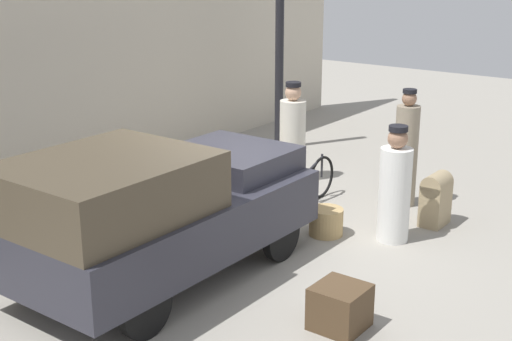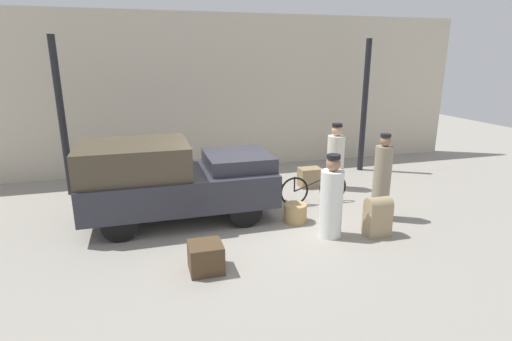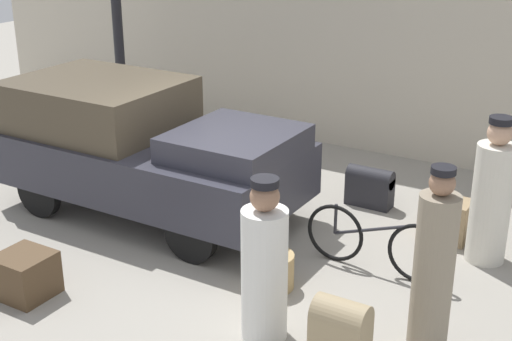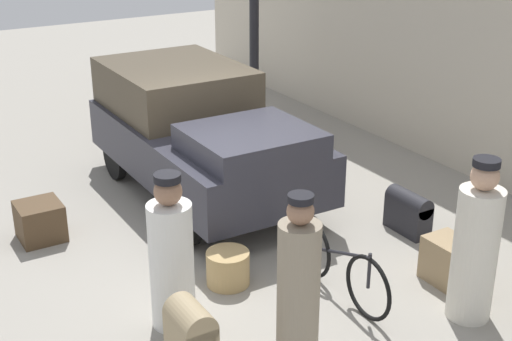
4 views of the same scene
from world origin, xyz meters
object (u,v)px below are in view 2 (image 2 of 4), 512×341
object	(u,v)px
suitcase_black_upright	(206,257)
truck	(171,177)
porter_carrying_trunk	(382,180)
bicycle	(314,189)
porter_standing_middle	(335,160)
suitcase_tan_flat	(310,177)
trunk_barrel_dark	(263,175)
wicker_basket	(295,213)
trunk_wicker_pale	(378,215)
porter_with_bicycle	(331,200)

from	to	relation	value
suitcase_black_upright	truck	bearing A→B (deg)	97.87
porter_carrying_trunk	bicycle	bearing A→B (deg)	129.70
porter_standing_middle	suitcase_tan_flat	size ratio (longest dim) A/B	3.01
porter_carrying_trunk	suitcase_tan_flat	xyz separation A→B (m)	(-0.56, 2.38, -0.58)
suitcase_black_upright	suitcase_tan_flat	bearing A→B (deg)	46.78
bicycle	trunk_barrel_dark	xyz separation A→B (m)	(-0.74, 1.63, -0.07)
wicker_basket	trunk_wicker_pale	world-z (taller)	trunk_wicker_pale
bicycle	porter_with_bicycle	size ratio (longest dim) A/B	1.03
bicycle	trunk_barrel_dark	distance (m)	1.79
bicycle	suitcase_black_upright	xyz separation A→B (m)	(-2.89, -2.32, -0.12)
porter_carrying_trunk	trunk_barrel_dark	distance (m)	3.34
wicker_basket	trunk_barrel_dark	bearing A→B (deg)	88.63
porter_carrying_trunk	trunk_wicker_pale	size ratio (longest dim) A/B	2.35
wicker_basket	trunk_wicker_pale	distance (m)	1.65
truck	wicker_basket	world-z (taller)	truck
trunk_barrel_dark	trunk_wicker_pale	distance (m)	3.75
bicycle	suitcase_black_upright	world-z (taller)	bicycle
truck	bicycle	bearing A→B (deg)	0.00
porter_standing_middle	suitcase_black_upright	size ratio (longest dim) A/B	3.19
porter_with_bicycle	porter_carrying_trunk	bearing A→B (deg)	20.10
porter_with_bicycle	suitcase_tan_flat	xyz separation A→B (m)	(0.83, 2.89, -0.47)
porter_carrying_trunk	porter_with_bicycle	size ratio (longest dim) A/B	1.13
wicker_basket	porter_standing_middle	bearing A→B (deg)	44.93
porter_carrying_trunk	porter_with_bicycle	world-z (taller)	porter_carrying_trunk
trunk_barrel_dark	suitcase_tan_flat	size ratio (longest dim) A/B	1.10
porter_standing_middle	suitcase_tan_flat	distance (m)	0.82
truck	porter_standing_middle	distance (m)	4.29
porter_carrying_trunk	porter_standing_middle	bearing A→B (deg)	90.10
bicycle	porter_carrying_trunk	distance (m)	1.61
wicker_basket	suitcase_tan_flat	size ratio (longest dim) A/B	0.84
porter_standing_middle	porter_with_bicycle	size ratio (longest dim) A/B	1.06
wicker_basket	porter_carrying_trunk	xyz separation A→B (m)	(1.78, -0.31, 0.65)
porter_with_bicycle	suitcase_tan_flat	world-z (taller)	porter_with_bicycle
suitcase_black_upright	trunk_barrel_dark	distance (m)	4.51
wicker_basket	suitcase_tan_flat	xyz separation A→B (m)	(1.21, 2.07, 0.06)
truck	porter_with_bicycle	size ratio (longest dim) A/B	2.41
suitcase_tan_flat	bicycle	bearing A→B (deg)	-109.22
porter_standing_middle	bicycle	bearing A→B (deg)	-137.49
bicycle	wicker_basket	size ratio (longest dim) A/B	3.50
porter_standing_middle	suitcase_tan_flat	world-z (taller)	porter_standing_middle
porter_standing_middle	suitcase_black_upright	distance (m)	5.06
truck	porter_with_bicycle	xyz separation A→B (m)	(2.80, -1.69, -0.19)
porter_with_bicycle	wicker_basket	bearing A→B (deg)	115.15
porter_carrying_trunk	suitcase_tan_flat	world-z (taller)	porter_carrying_trunk
suitcase_tan_flat	trunk_wicker_pale	bearing A→B (deg)	-89.27
bicycle	trunk_wicker_pale	bearing A→B (deg)	-76.63
truck	trunk_wicker_pale	world-z (taller)	truck
porter_standing_middle	porter_with_bicycle	world-z (taller)	porter_standing_middle
truck	trunk_barrel_dark	distance (m)	3.03
suitcase_tan_flat	trunk_wicker_pale	xyz separation A→B (m)	(0.04, -3.12, 0.16)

